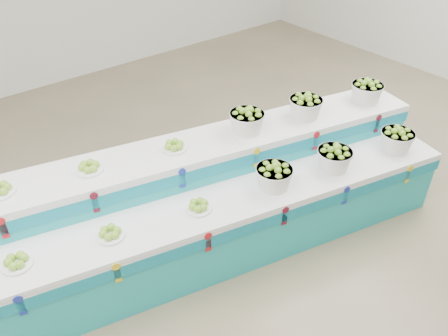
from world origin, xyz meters
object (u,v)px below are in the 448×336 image
Objects in this scene: plate_upper_mid at (89,167)px; basket_upper_right at (367,91)px; basket_lower_left at (274,176)px; display_stand at (224,198)px.

plate_upper_mid is 3.03m from basket_upper_right.
basket_upper_right reaches higher than basket_lower_left.
plate_upper_mid is 0.70× the size of basket_upper_right.
basket_upper_right is at bearing 8.52° from display_stand.
plate_upper_mid is (-1.38, 0.90, 0.22)m from basket_lower_left.
display_stand reaches higher than basket_lower_left.
basket_upper_right is at bearing 7.39° from basket_lower_left.
plate_upper_mid is at bearing 146.92° from basket_lower_left.
display_stand is 13.06× the size of basket_upper_right.
basket_lower_left is 1.43× the size of plate_upper_mid.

